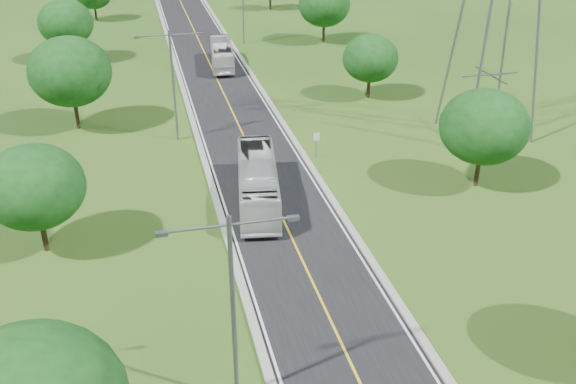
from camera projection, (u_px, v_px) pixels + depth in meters
name	position (u px, v px, depth m)	size (l,w,h in m)	color
ground	(220.00, 85.00, 73.12)	(260.00, 260.00, 0.00)	#1E4814
road	(213.00, 70.00, 78.29)	(8.00, 150.00, 0.06)	black
curb_left	(178.00, 72.00, 77.37)	(0.50, 150.00, 0.22)	gray
curb_right	(247.00, 67.00, 79.14)	(0.50, 150.00, 0.22)	gray
speed_limit_sign	(316.00, 141.00, 54.45)	(0.55, 0.09, 2.40)	slate
streetlight_near_left	(233.00, 298.00, 27.68)	(5.90, 0.25, 10.00)	slate
streetlight_mid_left	(173.00, 77.00, 56.19)	(5.90, 0.25, 10.00)	slate
streetlight_far_right	(243.00, 0.00, 87.19)	(5.90, 0.25, 10.00)	slate
tree_lb	(34.00, 187.00, 40.02)	(6.30, 6.30, 7.33)	black
tree_lc	(70.00, 72.00, 58.81)	(7.56, 7.56, 8.79)	black
tree_ld	(66.00, 23.00, 79.41)	(6.72, 6.72, 7.82)	black
tree_rb	(484.00, 127.00, 48.25)	(6.72, 6.72, 7.82)	black
tree_rc	(370.00, 58.00, 67.34)	(5.88, 5.88, 6.84)	black
tree_rd	(324.00, 4.00, 88.06)	(7.14, 7.14, 8.30)	black
bus_outbound	(222.00, 54.00, 79.12)	(2.52, 10.76, 3.00)	silver
bus_inbound	(258.00, 181.00, 47.31)	(2.77, 11.82, 3.29)	silver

